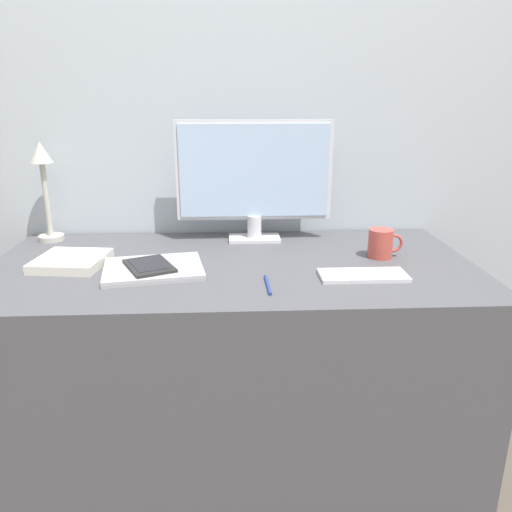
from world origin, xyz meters
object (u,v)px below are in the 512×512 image
Objects in this scene: desk_lamp at (43,179)px; coffee_mug at (381,243)px; pen at (267,285)px; notebook at (71,261)px; laptop at (153,269)px; monitor at (254,177)px; ereader at (149,266)px; keyboard at (363,276)px.

desk_lamp is 3.11× the size of coffee_mug.
pen is (0.78, -0.52, -0.23)m from desk_lamp.
notebook is (0.16, -0.30, -0.22)m from desk_lamp.
notebook is (-0.27, 0.07, 0.01)m from laptop.
monitor is 0.77m from desk_lamp.
desk_lamp is 1.23m from coffee_mug.
monitor is at bearing 46.35° from laptop.
desk_lamp reaches higher than coffee_mug.
laptop is 2.84× the size of coffee_mug.
ereader is (-0.34, -0.36, -0.22)m from monitor.
ereader is 0.38m from pen.
laptop is 0.28m from notebook.
notebook reaches higher than pen.
ereader is at bearing 173.36° from keyboard.
monitor reaches higher than keyboard.
laptop is at bearing 172.29° from keyboard.
desk_lamp is at bearing 137.71° from ereader.
monitor is 0.53m from laptop.
ereader is at bearing -133.25° from laptop.
pen is at bearing -88.20° from monitor.
keyboard is at bearing -23.33° from desk_lamp.
coffee_mug reaches higher than notebook.
desk_lamp is (-0.77, 0.03, -0.01)m from monitor.
desk_lamp is at bearing 118.40° from notebook.
keyboard is 1.24× the size of ereader.
laptop is (-0.33, -0.35, -0.23)m from monitor.
monitor is 0.58m from keyboard.
desk_lamp is (-1.08, 0.46, 0.23)m from keyboard.
notebook is at bearing -155.68° from monitor.
desk_lamp is at bearing 146.48° from pen.
laptop is (-0.64, 0.09, 0.00)m from keyboard.
desk_lamp reaches higher than notebook.
keyboard is 0.65m from laptop.
ereader reaches higher than pen.
laptop is 0.76m from coffee_mug.
ereader is 0.58× the size of desk_lamp.
monitor is 0.54m from pen.
monitor is 2.18× the size of keyboard.
keyboard reaches higher than pen.
ereader is at bearing -133.64° from monitor.
ereader reaches higher than laptop.
coffee_mug is 0.48m from pen.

